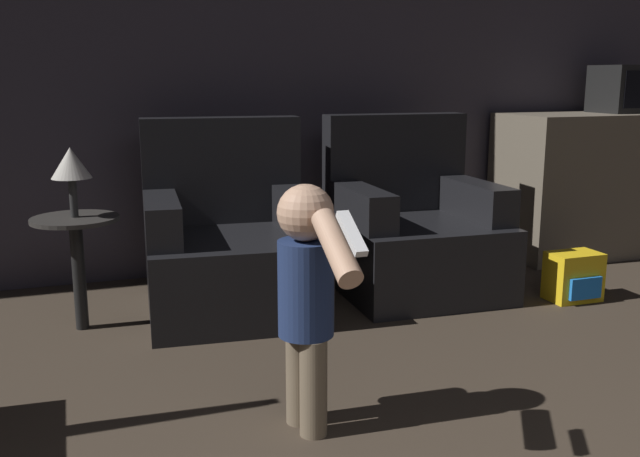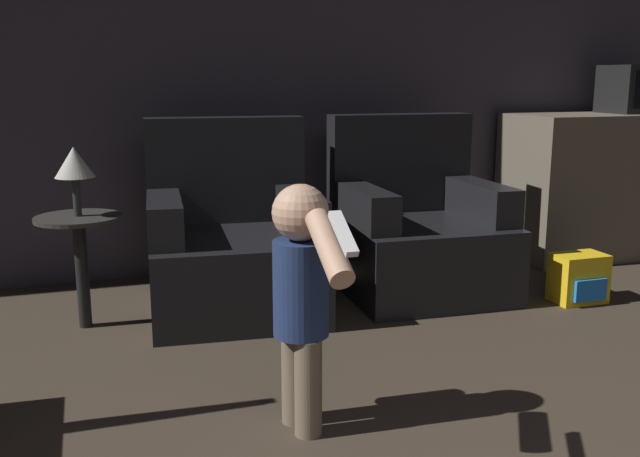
{
  "view_description": "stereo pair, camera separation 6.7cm",
  "coord_description": "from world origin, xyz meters",
  "px_view_note": "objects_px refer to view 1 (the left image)",
  "views": [
    {
      "loc": [
        -0.96,
        0.29,
        1.17
      ],
      "look_at": [
        0.02,
        3.05,
        0.54
      ],
      "focal_mm": 40.0,
      "sensor_mm": 36.0,
      "label": 1
    },
    {
      "loc": [
        -0.89,
        0.27,
        1.17
      ],
      "look_at": [
        0.02,
        3.05,
        0.54
      ],
      "focal_mm": 40.0,
      "sensor_mm": 36.0,
      "label": 2
    }
  ],
  "objects_px": {
    "armchair_right": "(413,232)",
    "lamp": "(71,165)",
    "toy_backpack": "(574,277)",
    "person_toddler": "(307,289)",
    "microwave": "(631,89)",
    "armchair_left": "(230,247)"
  },
  "relations": [
    {
      "from": "toy_backpack",
      "to": "person_toddler",
      "type": "bearing_deg",
      "value": -153.91
    },
    {
      "from": "person_toddler",
      "to": "microwave",
      "type": "bearing_deg",
      "value": -68.08
    },
    {
      "from": "armchair_left",
      "to": "lamp",
      "type": "relative_size",
      "value": 3.0
    },
    {
      "from": "armchair_right",
      "to": "microwave",
      "type": "distance_m",
      "value": 1.97
    },
    {
      "from": "armchair_right",
      "to": "person_toddler",
      "type": "distance_m",
      "value": 1.74
    },
    {
      "from": "person_toddler",
      "to": "microwave",
      "type": "height_order",
      "value": "microwave"
    },
    {
      "from": "armchair_right",
      "to": "person_toddler",
      "type": "relative_size",
      "value": 1.15
    },
    {
      "from": "toy_backpack",
      "to": "lamp",
      "type": "distance_m",
      "value": 2.6
    },
    {
      "from": "armchair_right",
      "to": "microwave",
      "type": "bearing_deg",
      "value": 14.44
    },
    {
      "from": "lamp",
      "to": "armchair_right",
      "type": "bearing_deg",
      "value": 2.05
    },
    {
      "from": "armchair_right",
      "to": "lamp",
      "type": "height_order",
      "value": "armchair_right"
    },
    {
      "from": "person_toddler",
      "to": "lamp",
      "type": "relative_size",
      "value": 2.62
    },
    {
      "from": "armchair_left",
      "to": "microwave",
      "type": "distance_m",
      "value": 2.93
    },
    {
      "from": "armchair_right",
      "to": "toy_backpack",
      "type": "distance_m",
      "value": 0.88
    },
    {
      "from": "lamp",
      "to": "armchair_left",
      "type": "bearing_deg",
      "value": 4.9
    },
    {
      "from": "armchair_left",
      "to": "toy_backpack",
      "type": "distance_m",
      "value": 1.82
    },
    {
      "from": "lamp",
      "to": "person_toddler",
      "type": "bearing_deg",
      "value": -61.89
    },
    {
      "from": "armchair_left",
      "to": "armchair_right",
      "type": "bearing_deg",
      "value": 5.1
    },
    {
      "from": "armchair_right",
      "to": "microwave",
      "type": "relative_size",
      "value": 2.06
    },
    {
      "from": "armchair_left",
      "to": "armchair_right",
      "type": "xyz_separation_m",
      "value": [
        1.03,
        0.0,
        0.0
      ]
    },
    {
      "from": "armchair_left",
      "to": "toy_backpack",
      "type": "bearing_deg",
      "value": -10.21
    },
    {
      "from": "armchair_right",
      "to": "microwave",
      "type": "height_order",
      "value": "microwave"
    }
  ]
}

